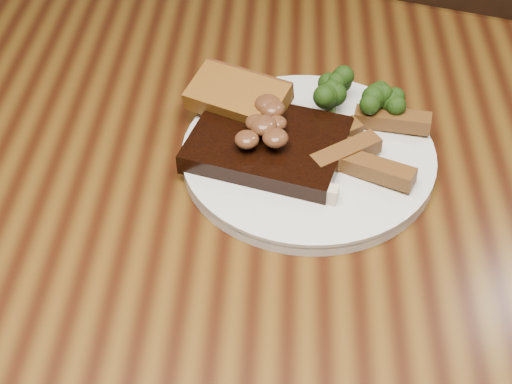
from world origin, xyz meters
TOP-DOWN VIEW (x-y plane):
  - dining_table at (0.00, 0.00)m, footprint 1.60×0.90m
  - chair_far at (0.21, 0.54)m, footprint 0.47×0.47m
  - plate at (0.06, 0.08)m, footprint 0.32×0.32m
  - steak at (0.02, 0.08)m, footprint 0.18×0.16m
  - steak_bone at (0.02, 0.02)m, footprint 0.14×0.05m
  - mushroom_pile at (0.02, 0.08)m, footprint 0.08×0.08m
  - garlic_bread at (-0.01, 0.13)m, footprint 0.12×0.09m
  - potato_wedges at (0.12, 0.09)m, footprint 0.10×0.10m
  - broccoli_cluster at (0.12, 0.14)m, footprint 0.08×0.08m

SIDE VIEW (x-z plane):
  - chair_far at x=0.21m, z-range 0.03..0.84m
  - dining_table at x=0.00m, z-range 0.28..1.03m
  - plate at x=0.06m, z-range 0.75..0.76m
  - steak_bone at x=0.02m, z-range 0.76..0.78m
  - garlic_bread at x=-0.01m, z-range 0.76..0.78m
  - steak at x=0.02m, z-range 0.76..0.78m
  - potato_wedges at x=0.12m, z-range 0.76..0.79m
  - broccoli_cluster at x=0.12m, z-range 0.76..0.80m
  - mushroom_pile at x=0.02m, z-range 0.78..0.81m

